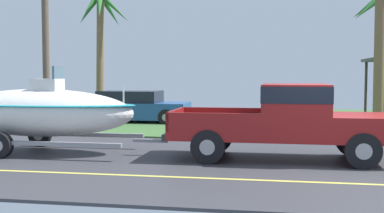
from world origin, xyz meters
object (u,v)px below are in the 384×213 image
(boat_on_trailer, at_px, (38,112))
(utility_pole, at_px, (45,19))
(palm_tree_mid, at_px, (383,19))
(palm_tree_near_right, at_px, (100,22))
(parked_sedan_near, at_px, (134,107))
(pickup_truck_towing, at_px, (293,118))

(boat_on_trailer, height_order, utility_pole, utility_pole)
(palm_tree_mid, bearing_deg, palm_tree_near_right, -172.90)
(parked_sedan_near, relative_size, palm_tree_near_right, 0.72)
(boat_on_trailer, xyz_separation_m, parked_sedan_near, (0.18, 8.16, -0.40))
(boat_on_trailer, xyz_separation_m, utility_pole, (-1.76, 4.00, 2.95))
(utility_pole, bearing_deg, palm_tree_near_right, 94.15)
(pickup_truck_towing, distance_m, boat_on_trailer, 6.67)
(palm_tree_near_right, bearing_deg, utility_pole, -85.85)
(palm_tree_mid, bearing_deg, boat_on_trailer, -132.04)
(pickup_truck_towing, xyz_separation_m, palm_tree_mid, (4.43, 12.31, 3.64))
(palm_tree_near_right, height_order, utility_pole, utility_pole)
(palm_tree_near_right, bearing_deg, palm_tree_mid, 7.10)
(pickup_truck_towing, xyz_separation_m, boat_on_trailer, (-6.67, 0.00, 0.05))
(pickup_truck_towing, height_order, utility_pole, utility_pole)
(pickup_truck_towing, distance_m, utility_pole, 9.81)
(parked_sedan_near, bearing_deg, palm_tree_near_right, 134.38)
(boat_on_trailer, distance_m, parked_sedan_near, 8.17)
(boat_on_trailer, xyz_separation_m, palm_tree_near_right, (-2.25, 10.64, 3.56))
(palm_tree_mid, bearing_deg, utility_pole, -147.16)
(palm_tree_near_right, bearing_deg, parked_sedan_near, -45.62)
(palm_tree_near_right, height_order, palm_tree_mid, palm_tree_near_right)
(utility_pole, bearing_deg, boat_on_trailer, -66.24)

